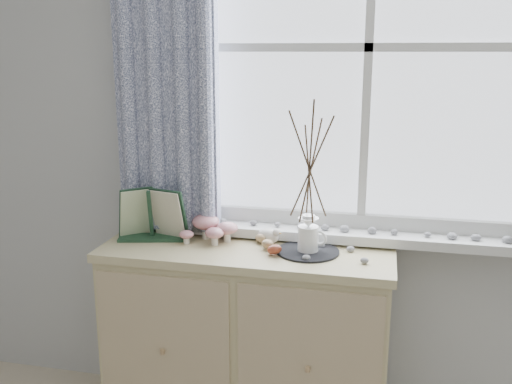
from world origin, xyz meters
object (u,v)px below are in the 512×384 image
sideboard (247,341)px  toadstool_cluster (211,227)px  twig_pitcher (310,164)px  botanical_book (149,215)px

sideboard → toadstool_cluster: (-0.17, 0.05, 0.49)m
toadstool_cluster → twig_pitcher: size_ratio=0.38×
toadstool_cluster → twig_pitcher: 0.52m
toadstool_cluster → sideboard: bearing=-17.1°
sideboard → botanical_book: botanical_book is taller
sideboard → twig_pitcher: size_ratio=1.92×
botanical_book → twig_pitcher: twig_pitcher is taller
botanical_book → toadstool_cluster: (0.25, 0.06, -0.05)m
twig_pitcher → sideboard: bearing=-163.4°
toadstool_cluster → twig_pitcher: twig_pitcher is taller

